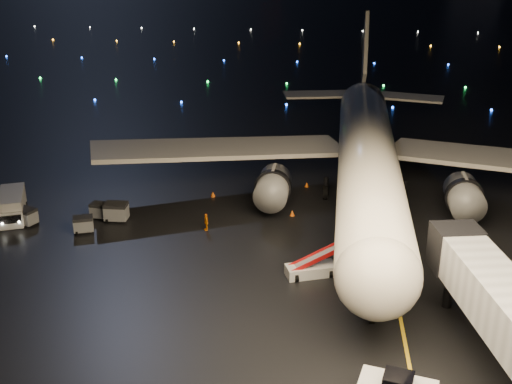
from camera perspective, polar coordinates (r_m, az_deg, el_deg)
lane_centre at (r=59.12m, az=11.39°, el=-3.85°), size 0.25×80.00×0.02m
airliner at (r=66.07m, az=9.99°, el=6.47°), size 58.49×55.72×16.14m
belt_loader at (r=51.11m, az=4.94°, el=-5.98°), size 6.03×3.41×2.83m
service_truck at (r=65.50m, az=-20.84°, el=-1.10°), size 4.61×7.27×2.56m
crew_c at (r=58.92m, az=-4.46°, el=-2.67°), size 0.78×1.05×1.66m
safety_cone_0 at (r=62.09m, az=3.24°, el=-1.87°), size 0.64×0.64×0.56m
safety_cone_1 at (r=69.34m, az=4.53°, el=0.68°), size 0.58×0.58×0.53m
safety_cone_2 at (r=66.68m, az=-3.85°, el=-0.17°), size 0.63×0.63×0.55m
safety_cone_3 at (r=78.91m, az=-8.87°, el=3.11°), size 0.47×0.47×0.48m
taxiway_lights at (r=146.42m, az=3.69°, el=11.92°), size 164.00×92.00×0.36m
baggage_cart_0 at (r=60.51m, az=-15.10°, el=-2.80°), size 2.08×1.77×1.50m
baggage_cart_1 at (r=63.10m, az=-13.65°, el=-1.62°), size 1.92×1.46×1.50m
baggage_cart_2 at (r=62.09m, az=-12.31°, el=-1.75°), size 2.13×1.51×1.79m
baggage_cart_3 at (r=63.70m, az=-19.75°, el=-2.06°), size 2.23×1.95×1.58m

